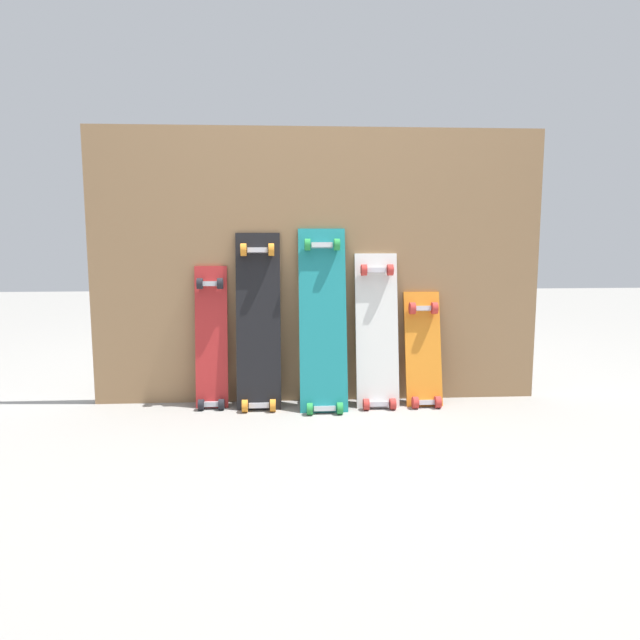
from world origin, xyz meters
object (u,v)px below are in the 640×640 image
(skateboard_red, at_px, (211,344))
(skateboard_orange, at_px, (423,355))
(skateboard_black, at_px, (258,328))
(skateboard_teal, at_px, (323,326))
(skateboard_white, at_px, (377,337))

(skateboard_red, bearing_deg, skateboard_orange, -1.46)
(skateboard_red, height_order, skateboard_black, skateboard_black)
(skateboard_black, height_order, skateboard_orange, skateboard_black)
(skateboard_teal, xyz_separation_m, skateboard_orange, (0.52, 0.03, -0.16))
(skateboard_black, distance_m, skateboard_white, 0.61)
(skateboard_black, xyz_separation_m, skateboard_white, (0.60, -0.00, -0.05))
(skateboard_white, height_order, skateboard_orange, skateboard_white)
(skateboard_red, relative_size, skateboard_orange, 1.21)
(skateboard_teal, relative_size, skateboard_white, 1.15)
(skateboard_red, height_order, skateboard_white, skateboard_white)
(skateboard_black, bearing_deg, skateboard_white, -0.29)
(skateboard_red, xyz_separation_m, skateboard_teal, (0.56, -0.06, 0.09))
(skateboard_black, relative_size, skateboard_orange, 1.47)
(skateboard_teal, distance_m, skateboard_white, 0.29)
(skateboard_teal, height_order, skateboard_orange, skateboard_teal)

